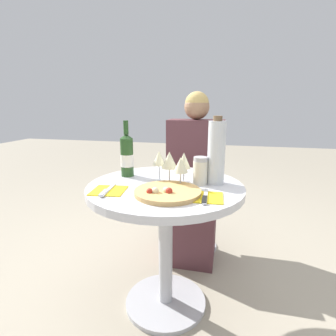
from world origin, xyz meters
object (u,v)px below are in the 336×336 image
at_px(wine_bottle, 127,155).
at_px(tall_carafe, 216,152).
at_px(seated_diner, 193,187).
at_px(pizza_large, 167,192).
at_px(dining_table, 165,215).
at_px(chair_behind_diner, 196,188).

relative_size(wine_bottle, tall_carafe, 0.91).
xyz_separation_m(seated_diner, pizza_large, (-0.03, -0.71, 0.20)).
xyz_separation_m(dining_table, pizza_large, (0.04, -0.14, 0.17)).
bearing_deg(wine_bottle, tall_carafe, -4.16).
bearing_deg(chair_behind_diner, seated_diner, 90.00).
relative_size(seated_diner, tall_carafe, 3.49).
xyz_separation_m(chair_behind_diner, wine_bottle, (-0.32, -0.60, 0.36)).
bearing_deg(dining_table, chair_behind_diner, 84.31).
bearing_deg(pizza_large, tall_carafe, 47.60).
relative_size(dining_table, pizza_large, 2.61).
height_order(seated_diner, pizza_large, seated_diner).
relative_size(dining_table, chair_behind_diner, 0.82).
xyz_separation_m(wine_bottle, tall_carafe, (0.49, -0.04, 0.04)).
xyz_separation_m(dining_table, wine_bottle, (-0.24, 0.11, 0.28)).
height_order(chair_behind_diner, tall_carafe, tall_carafe).
bearing_deg(seated_diner, dining_table, 82.82).
xyz_separation_m(chair_behind_diner, seated_diner, (-0.00, -0.15, 0.05)).
distance_m(chair_behind_diner, seated_diner, 0.16).
xyz_separation_m(pizza_large, tall_carafe, (0.20, 0.22, 0.15)).
height_order(seated_diner, wine_bottle, seated_diner).
height_order(seated_diner, tall_carafe, seated_diner).
bearing_deg(chair_behind_diner, wine_bottle, 62.35).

